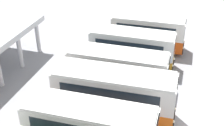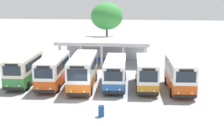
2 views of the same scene
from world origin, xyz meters
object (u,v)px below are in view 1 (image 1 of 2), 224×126
at_px(city_bus_fourth_amber, 118,68).
at_px(city_bus_fifth_blue, 132,47).
at_px(city_bus_far_end_green, 148,31).
at_px(city_bus_middle_cream, 114,93).

height_order(city_bus_fourth_amber, city_bus_fifth_blue, city_bus_fifth_blue).
xyz_separation_m(city_bus_fifth_blue, city_bus_far_end_green, (3.36, -0.65, 0.05)).
distance_m(city_bus_middle_cream, city_bus_far_end_green, 10.08).
bearing_deg(city_bus_fifth_blue, city_bus_far_end_green, -10.90).
height_order(city_bus_middle_cream, city_bus_far_end_green, city_bus_middle_cream).
distance_m(city_bus_middle_cream, city_bus_fourth_amber, 3.45).
relative_size(city_bus_fourth_amber, city_bus_fifth_blue, 1.07).
bearing_deg(city_bus_fourth_amber, city_bus_middle_cream, -167.38).
bearing_deg(city_bus_fifth_blue, city_bus_fourth_amber, 175.92).
distance_m(city_bus_fourth_amber, city_bus_fifth_blue, 3.37).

